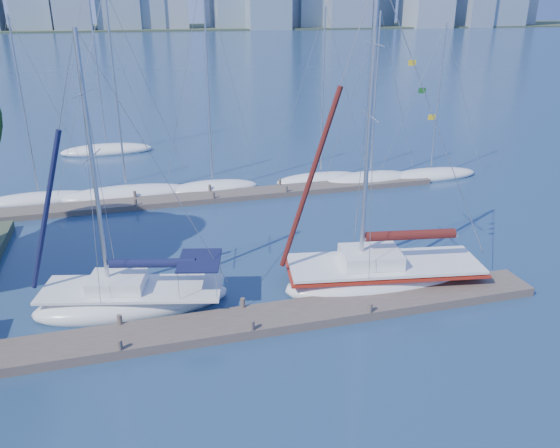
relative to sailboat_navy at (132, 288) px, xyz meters
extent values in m
plane|color=navy|center=(4.46, -2.79, -0.93)|extent=(700.00, 700.00, 0.00)
cube|color=brown|center=(4.46, -2.79, -0.73)|extent=(26.00, 2.00, 0.40)
cube|color=brown|center=(6.46, 13.21, -0.75)|extent=(30.00, 1.80, 0.36)
cube|color=#38472D|center=(4.46, 317.21, -0.93)|extent=(800.00, 100.00, 1.50)
ellipsoid|color=white|center=(0.00, 0.00, -0.69)|extent=(8.66, 4.59, 1.45)
cube|color=white|center=(0.00, 0.00, -0.01)|extent=(8.02, 4.24, 0.12)
cube|color=white|center=(-0.56, 0.14, 0.33)|extent=(2.67, 2.26, 0.53)
cylinder|color=silver|center=(-0.94, 0.23, 5.30)|extent=(0.17, 0.17, 10.54)
cylinder|color=silver|center=(0.96, -0.24, 1.10)|extent=(3.82, 1.02, 0.10)
cylinder|color=#101235|center=(0.96, -0.24, 1.19)|extent=(3.59, 1.23, 0.39)
cube|color=#101235|center=(2.89, -0.71, 1.29)|extent=(2.24, 2.65, 0.08)
ellipsoid|color=white|center=(11.39, -0.91, -0.65)|extent=(9.95, 4.64, 1.68)
cube|color=white|center=(11.39, -0.91, 0.13)|extent=(9.21, 4.28, 0.13)
cube|color=white|center=(10.73, -0.80, 0.52)|extent=(2.98, 2.44, 0.62)
cylinder|color=silver|center=(10.28, -0.73, 6.39)|extent=(0.20, 0.20, 12.41)
cylinder|color=silver|center=(12.52, -1.09, 1.42)|extent=(4.49, 0.84, 0.11)
cylinder|color=#4C1011|center=(12.52, -1.09, 1.53)|extent=(4.19, 1.12, 0.45)
cube|color=maroon|center=(11.39, -0.91, -0.06)|extent=(9.43, 4.43, 0.11)
ellipsoid|color=white|center=(-5.69, 15.70, -0.75)|extent=(7.54, 2.88, 0.97)
cylinder|color=silver|center=(-5.69, 15.70, 5.37)|extent=(0.11, 0.11, 10.84)
ellipsoid|color=white|center=(-0.06, 15.21, -0.72)|extent=(9.22, 5.14, 1.17)
cylinder|color=silver|center=(-0.06, 15.21, 6.21)|extent=(0.13, 0.13, 12.15)
ellipsoid|color=white|center=(5.83, 14.99, -0.73)|extent=(6.74, 3.98, 1.09)
cylinder|color=silver|center=(5.83, 14.99, 6.75)|extent=(0.12, 0.12, 13.38)
ellipsoid|color=white|center=(13.86, 15.00, -0.75)|extent=(7.05, 3.64, 1.02)
cylinder|color=silver|center=(13.86, 15.00, 5.62)|extent=(0.11, 0.11, 11.26)
ellipsoid|color=white|center=(17.37, 13.95, -0.72)|extent=(6.97, 2.48, 1.16)
cylinder|color=silver|center=(17.37, 13.95, 5.54)|extent=(0.13, 0.13, 10.83)
ellipsoid|color=white|center=(22.23, 13.71, -0.74)|extent=(7.85, 3.60, 1.07)
cylinder|color=silver|center=(22.23, 13.71, 5.10)|extent=(0.12, 0.12, 10.12)
ellipsoid|color=white|center=(-1.60, 28.11, -0.71)|extent=(8.23, 4.31, 1.21)
cylinder|color=silver|center=(-1.60, 28.11, 6.83)|extent=(0.13, 0.13, 13.33)
camera|label=1|loc=(0.66, -21.63, 11.31)|focal=35.00mm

